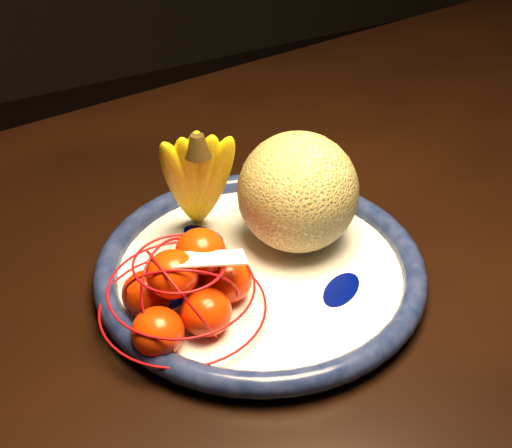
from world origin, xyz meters
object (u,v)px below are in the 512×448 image
dining_table (367,266)px  banana_bunch (197,176)px  cantaloupe (298,192)px  mandarin_bag (185,288)px  fruit_bowl (260,269)px

dining_table → banana_bunch: 0.29m
dining_table → cantaloupe: bearing=-178.9°
banana_bunch → cantaloupe: bearing=-14.8°
dining_table → mandarin_bag: 0.32m
mandarin_bag → fruit_bowl: bearing=14.2°
mandarin_bag → cantaloupe: bearing=18.0°
fruit_bowl → cantaloupe: bearing=23.7°
fruit_bowl → mandarin_bag: mandarin_bag is taller
dining_table → cantaloupe: (-0.12, -0.02, 0.17)m
dining_table → cantaloupe: cantaloupe is taller
banana_bunch → dining_table: bearing=6.6°
dining_table → fruit_bowl: bearing=-173.3°
dining_table → mandarin_bag: size_ratio=8.19×
fruit_bowl → cantaloupe: (0.06, 0.03, 0.07)m
cantaloupe → mandarin_bag: (-0.16, -0.05, -0.04)m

